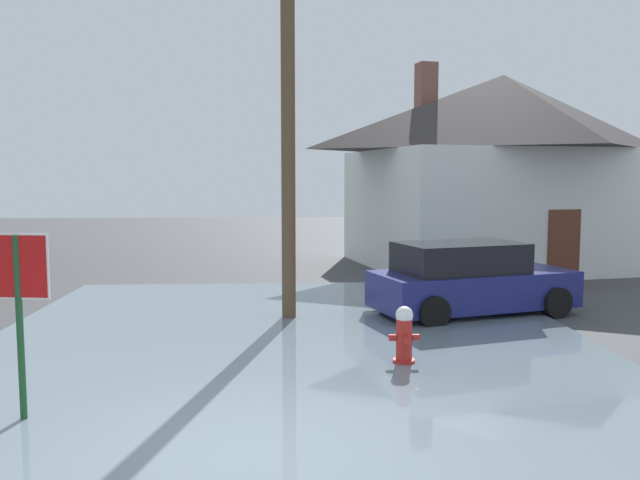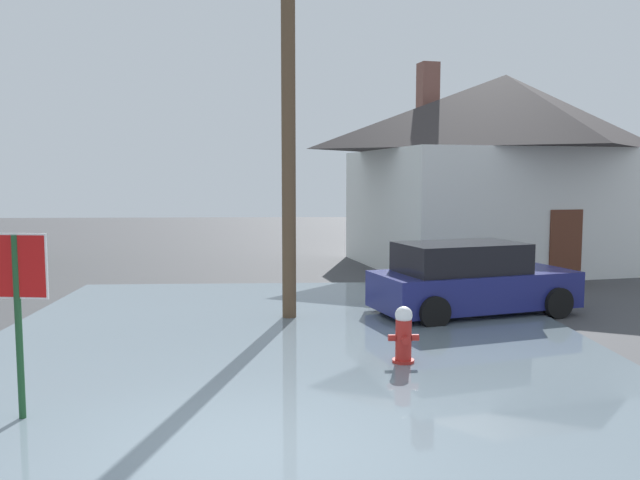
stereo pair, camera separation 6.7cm
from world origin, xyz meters
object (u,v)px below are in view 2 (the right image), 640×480
(fire_hydrant, at_px, (404,337))
(house, at_px, (503,168))
(parked_car, at_px, (470,280))
(stop_sign_near, at_px, (17,288))
(utility_pole, at_px, (288,120))

(fire_hydrant, height_order, house, house)
(house, distance_m, parked_car, 8.57)
(stop_sign_near, relative_size, utility_pole, 0.29)
(stop_sign_near, bearing_deg, parked_car, 39.36)
(parked_car, bearing_deg, fire_hydrant, -119.45)
(house, bearing_deg, utility_pole, -131.50)
(stop_sign_near, height_order, fire_hydrant, stop_sign_near)
(fire_hydrant, distance_m, house, 12.68)
(stop_sign_near, distance_m, utility_pole, 6.70)
(fire_hydrant, bearing_deg, house, 64.95)
(utility_pole, xyz_separation_m, house, (6.99, 7.90, -0.83))
(utility_pole, bearing_deg, parked_car, 4.93)
(utility_pole, distance_m, house, 10.58)
(stop_sign_near, xyz_separation_m, fire_hydrant, (4.91, 2.07, -1.16))
(fire_hydrant, relative_size, house, 0.09)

